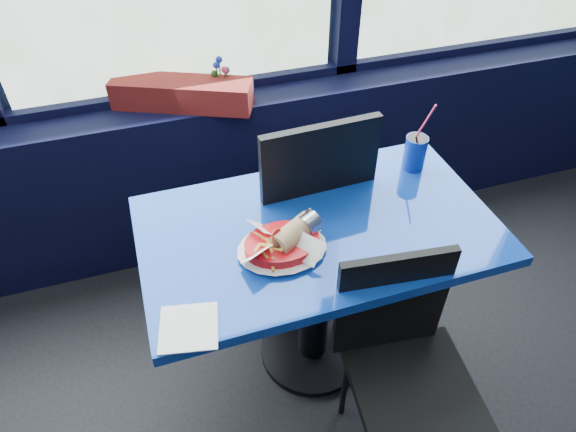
% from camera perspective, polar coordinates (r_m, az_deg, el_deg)
% --- Properties ---
extents(window_sill, '(5.00, 0.26, 0.80)m').
position_cam_1_polar(window_sill, '(2.56, -10.15, 4.47)').
color(window_sill, black).
rests_on(window_sill, ground).
extents(near_table, '(1.20, 0.70, 0.75)m').
position_cam_1_polar(near_table, '(1.87, 3.19, -5.13)').
color(near_table, black).
rests_on(near_table, ground).
extents(chair_near_front, '(0.43, 0.43, 0.86)m').
position_cam_1_polar(chair_near_front, '(1.76, 12.72, -14.95)').
color(chair_near_front, black).
rests_on(chair_near_front, ground).
extents(chair_near_back, '(0.48, 0.48, 1.02)m').
position_cam_1_polar(chair_near_back, '(2.08, 2.13, 1.67)').
color(chair_near_back, black).
rests_on(chair_near_back, ground).
extents(planter_box, '(0.61, 0.38, 0.12)m').
position_cam_1_polar(planter_box, '(2.30, -11.68, 13.20)').
color(planter_box, maroon).
rests_on(planter_box, window_sill).
extents(flower_vase, '(0.10, 0.10, 0.20)m').
position_cam_1_polar(flower_vase, '(2.31, -7.32, 13.88)').
color(flower_vase, silver).
rests_on(flower_vase, window_sill).
extents(food_basket, '(0.28, 0.27, 0.09)m').
position_cam_1_polar(food_basket, '(1.63, -0.49, -2.98)').
color(food_basket, red).
rests_on(food_basket, near_table).
extents(ketchup_bottle, '(0.06, 0.06, 0.22)m').
position_cam_1_polar(ketchup_bottle, '(1.88, 2.85, 6.57)').
color(ketchup_bottle, red).
rests_on(ketchup_bottle, near_table).
extents(soda_cup, '(0.08, 0.08, 0.28)m').
position_cam_1_polar(soda_cup, '(2.01, 13.93, 6.93)').
color(soda_cup, '#0D2C97').
rests_on(soda_cup, near_table).
extents(napkin, '(0.19, 0.19, 0.00)m').
position_cam_1_polar(napkin, '(1.48, -10.99, -12.06)').
color(napkin, white).
rests_on(napkin, near_table).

